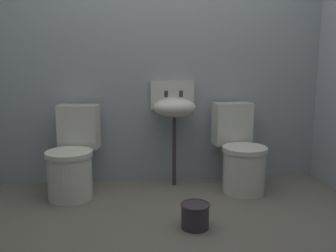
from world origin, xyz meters
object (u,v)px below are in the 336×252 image
Objects in this scene: toilet_right at (240,155)px; sink at (174,107)px; toilet_left at (73,160)px; bucket at (195,215)px.

toilet_right is 0.79× the size of sink.
toilet_left is 1.51m from toilet_right.
toilet_left is at bearing 141.49° from bucket.
toilet_right is 3.63× the size of bucket.
toilet_left is 3.63× the size of bucket.
toilet_right is (1.51, -0.00, 0.00)m from toilet_left.
sink is (0.92, 0.19, 0.43)m from toilet_left.
toilet_left is 0.79× the size of sink.
toilet_left is 1.00× the size of toilet_right.
bucket is (-0.55, -0.76, -0.22)m from toilet_right.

